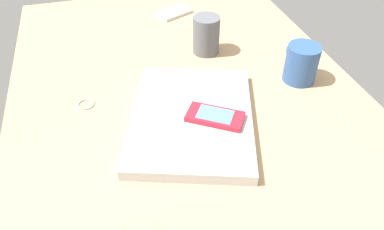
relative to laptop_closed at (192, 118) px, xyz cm
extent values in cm
cube|color=tan|center=(9.87, -1.71, -2.74)|extent=(120.00, 80.00, 3.00)
cube|color=#B7BABC|center=(0.00, 0.00, 0.00)|extent=(38.60, 33.42, 2.48)
cube|color=red|center=(-2.86, -4.02, 1.78)|extent=(10.85, 12.54, 1.09)
cube|color=#5993E0|center=(-2.86, -4.02, 2.40)|extent=(7.47, 8.26, 0.14)
cube|color=silver|center=(50.90, -8.04, -0.75)|extent=(10.19, 12.24, 0.97)
cube|color=white|center=(50.90, -8.04, -0.19)|extent=(7.24, 8.02, 0.14)
cylinder|color=#595B60|center=(26.43, -11.09, 3.72)|extent=(6.95, 6.95, 9.92)
torus|color=silver|center=(11.85, 21.11, -1.06)|extent=(3.82, 3.82, 0.36)
cylinder|color=#2D518C|center=(8.20, -28.78, 3.29)|extent=(7.63, 7.63, 9.05)
torus|color=#2D518C|center=(12.40, -28.78, 3.29)|extent=(5.97, 0.90, 5.97)
camera|label=1|loc=(-55.24, 15.19, 50.07)|focal=34.37mm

